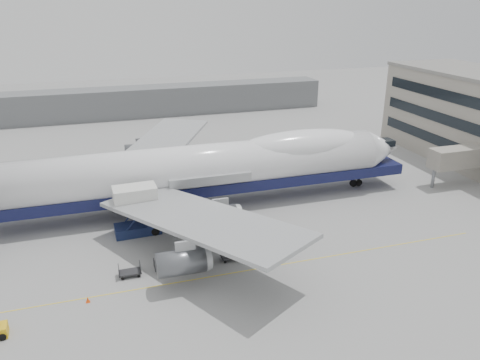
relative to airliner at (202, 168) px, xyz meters
name	(u,v)px	position (x,y,z in m)	size (l,w,h in m)	color
ground	(221,246)	(-0.64, -12.00, -5.62)	(260.00, 260.00, 0.00)	gray
apron_line	(236,272)	(-0.64, -18.00, -5.62)	(60.00, 0.15, 0.01)	gold
hangar	(105,104)	(-10.64, 58.00, -2.12)	(110.00, 8.00, 7.00)	slate
airliner	(202,168)	(0.00, 0.00, 0.00)	(67.00, 55.30, 19.98)	white
catering_truck	(136,208)	(-9.65, -5.75, -2.16)	(5.66, 4.05, 6.22)	#19244C
traffic_cone	(88,300)	(-15.77, -18.72, -5.35)	(0.40, 0.40, 0.58)	#E8460C
dolly_0	(130,271)	(-11.47, -15.27, -5.09)	(2.30, 1.35, 1.30)	#2D2D30
dolly_1	(165,266)	(-7.77, -15.27, -5.09)	(2.30, 1.35, 1.30)	#2D2D30
dolly_2	(199,260)	(-4.07, -15.27, -5.09)	(2.30, 1.35, 1.30)	#2D2D30
dolly_3	(231,255)	(-0.36, -15.27, -5.09)	(2.30, 1.35, 1.30)	#2D2D30
dolly_4	(262,250)	(3.34, -15.27, -5.09)	(2.30, 1.35, 1.30)	#2D2D30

